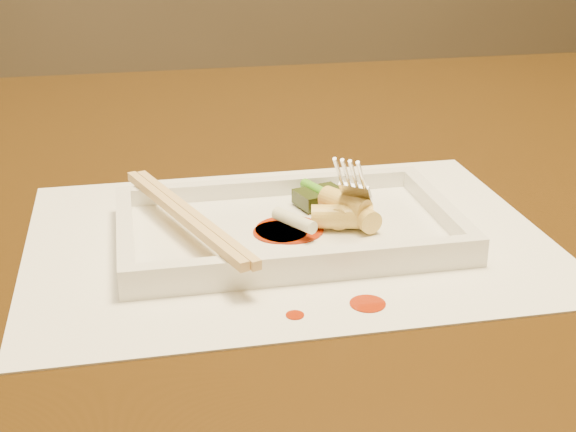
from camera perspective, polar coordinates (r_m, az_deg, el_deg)
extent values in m
cube|color=black|center=(0.79, -2.79, 2.00)|extent=(1.40, 0.90, 0.04)
cylinder|color=black|center=(1.47, 19.75, -5.02)|extent=(0.07, 0.07, 0.71)
cube|color=white|center=(0.63, 0.00, -1.58)|extent=(0.40, 0.30, 0.00)
cylinder|color=#9D2104|center=(0.53, 5.69, -6.22)|extent=(0.02, 0.02, 0.00)
cylinder|color=#9D2104|center=(0.52, 0.50, -7.06)|extent=(0.01, 0.01, 0.00)
cube|color=white|center=(0.62, 0.00, -1.19)|extent=(0.26, 0.16, 0.01)
cube|color=white|center=(0.69, -1.24, 2.12)|extent=(0.26, 0.01, 0.01)
cube|color=white|center=(0.55, 1.54, -3.21)|extent=(0.26, 0.01, 0.01)
cube|color=white|center=(0.61, -11.52, -1.17)|extent=(0.01, 0.14, 0.01)
cube|color=white|center=(0.65, 10.71, 0.61)|extent=(0.01, 0.14, 0.01)
cube|color=black|center=(0.66, 2.27, 1.36)|extent=(0.04, 0.04, 0.01)
cylinder|color=#EAEACC|center=(0.61, 0.45, -0.32)|extent=(0.03, 0.04, 0.01)
cylinder|color=#3E9818|center=(0.64, 3.31, 1.22)|extent=(0.04, 0.08, 0.01)
cube|color=#DEB16F|center=(0.61, -7.63, 0.05)|extent=(0.07, 0.19, 0.01)
cube|color=#DEB16F|center=(0.61, -6.87, 0.11)|extent=(0.07, 0.19, 0.01)
cylinder|color=#9D2104|center=(0.62, 0.10, -0.97)|extent=(0.05, 0.05, 0.00)
cylinder|color=#9D2104|center=(0.61, -0.55, -1.15)|extent=(0.04, 0.04, 0.00)
cylinder|color=#F5DD72|center=(0.62, 5.04, 0.15)|extent=(0.03, 0.04, 0.02)
cylinder|color=#F5DD72|center=(0.63, 3.95, 0.44)|extent=(0.03, 0.04, 0.02)
cylinder|color=#F5DD72|center=(0.63, 4.09, 0.87)|extent=(0.04, 0.05, 0.02)
cylinder|color=#F5DD72|center=(0.62, 3.85, -0.05)|extent=(0.05, 0.03, 0.02)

